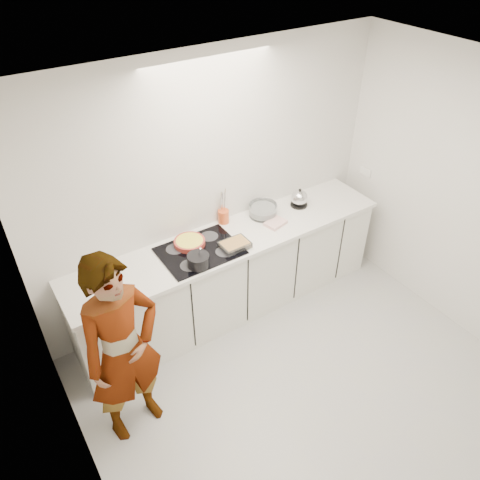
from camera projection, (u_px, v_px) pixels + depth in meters
floor at (310, 393)px, 4.12m from camera, size 3.60×3.20×0.00m
ceiling at (352, 106)px, 2.56m from camera, size 3.60×3.20×0.00m
wall_back at (213, 188)px, 4.42m from camera, size 3.60×0.00×2.60m
wall_left at (77, 404)px, 2.55m from camera, size 0.00×3.20×2.60m
wall_right at (478, 208)px, 4.15m from camera, size 0.02×3.20×2.60m
base_cabinets at (232, 276)px, 4.72m from camera, size 3.20×0.58×0.87m
countertop at (231, 240)px, 4.45m from camera, size 3.24×0.64×0.04m
hob at (200, 251)px, 4.26m from camera, size 0.72×0.54×0.01m
tart_dish at (190, 242)px, 4.31m from camera, size 0.30×0.30×0.05m
saucepan at (198, 260)px, 4.06m from camera, size 0.23×0.23×0.19m
baking_dish at (235, 244)px, 4.28m from camera, size 0.27×0.20×0.05m
mixing_bowl at (263, 211)px, 4.71m from camera, size 0.36×0.36×0.13m
tea_towel at (276, 223)px, 4.60m from camera, size 0.23×0.19×0.03m
kettle at (299, 198)px, 4.84m from camera, size 0.21×0.21×0.20m
utensil_crock at (224, 216)px, 4.61m from camera, size 0.13×0.13×0.14m
cook at (123, 351)px, 3.41m from camera, size 0.69×0.52×1.72m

